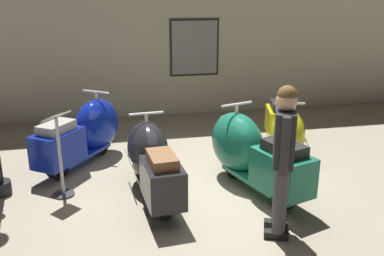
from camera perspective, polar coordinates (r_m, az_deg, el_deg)
The scene contains 8 objects.
ground_plane at distance 5.68m, azimuth 0.92°, elevation -9.29°, with size 60.00×60.00×0.00m, color gray.
showroom_back_wall at distance 9.00m, azimuth -5.75°, elevation 13.28°, with size 18.00×0.63×3.73m.
scooter_0 at distance 6.83m, azimuth -13.93°, elevation -0.51°, with size 1.43×1.73×1.08m.
scooter_1 at distance 5.62m, azimuth -5.38°, elevation -4.31°, with size 0.63×1.74×1.04m.
scooter_2 at distance 5.84m, azimuth 7.66°, elevation -3.15°, with size 1.06×1.90×1.12m.
scooter_3 at distance 6.96m, azimuth 12.24°, elevation -0.34°, with size 0.86×1.70×1.00m.
visitor_1 at distance 4.61m, azimuth 12.08°, elevation -3.10°, with size 0.37×0.54×1.69m.
info_stanchion at distance 5.80m, azimuth -17.15°, elevation -4.31°, with size 0.38×0.39×1.15m.
Camera 1 is at (-1.11, -4.91, 2.62)m, focal length 39.94 mm.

